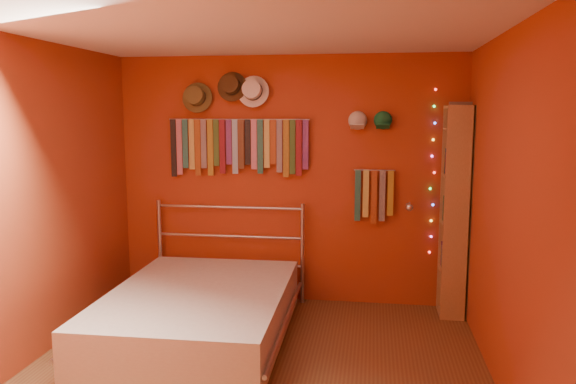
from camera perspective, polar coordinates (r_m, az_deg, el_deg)
The scene contains 16 objects.
ground at distance 4.39m, azimuth -3.56°, elevation -18.08°, with size 3.50×3.50×0.00m, color brown.
back_wall at distance 5.70m, azimuth 0.05°, elevation 1.21°, with size 3.50×0.02×2.50m, color #963D18.
right_wall at distance 4.01m, azimuth 21.52°, elevation -2.34°, with size 0.02×3.50×2.50m, color #963D18.
left_wall at distance 4.69m, azimuth -25.08°, elevation -1.08°, with size 0.02×3.50×2.50m, color #963D18.
ceiling at distance 3.98m, azimuth -3.89°, elevation 16.22°, with size 3.50×3.50×0.02m, color white.
tie_rack at distance 5.71m, azimuth -5.15°, elevation 4.85°, with size 1.45×0.03×0.60m.
small_tie_rack at distance 5.59m, azimuth 8.70°, elevation -0.18°, with size 0.40×0.03×0.54m.
fedora_olive at distance 5.78m, azimuth -9.32°, elevation 9.54°, with size 0.31×0.17×0.30m.
fedora_brown at distance 5.68m, azimuth -5.79°, elevation 10.70°, with size 0.30×0.16×0.29m.
fedora_white at distance 5.63m, azimuth -3.62°, elevation 10.26°, with size 0.32×0.17×0.31m.
cap_white at distance 5.55m, azimuth 7.09°, elevation 7.20°, with size 0.18×0.23×0.18m.
cap_green at distance 5.54m, azimuth 9.62°, elevation 7.18°, with size 0.18×0.22×0.18m.
fairy_lights at distance 5.62m, azimuth 14.48°, elevation 1.93°, with size 0.06×0.02×1.61m.
reading_lamp at distance 5.44m, azimuth 12.21°, elevation -1.49°, with size 0.07×0.31×0.09m.
bookshelf at distance 5.52m, azimuth 16.98°, elevation -1.83°, with size 0.25×0.34×2.00m.
bed at distance 4.96m, azimuth -9.06°, elevation -12.04°, with size 1.58×2.14×1.03m.
Camera 1 is at (0.85, -3.85, 1.94)m, focal length 35.00 mm.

